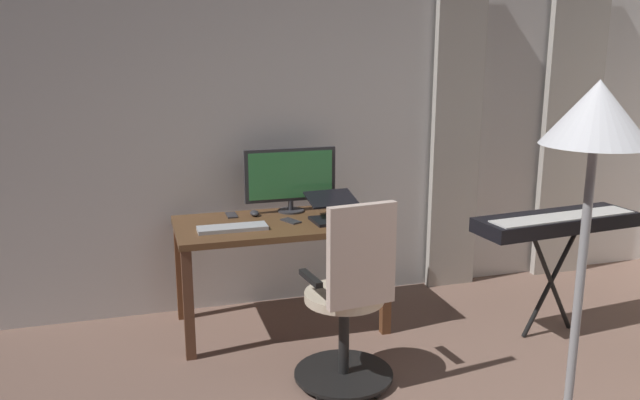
{
  "coord_description": "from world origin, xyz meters",
  "views": [
    {
      "loc": [
        1.8,
        1.32,
        1.86
      ],
      "look_at": [
        0.81,
        -2.04,
        1.01
      ],
      "focal_mm": 36.17,
      "sensor_mm": 36.0,
      "label": 1
    }
  ],
  "objects_px": {
    "laptop": "(335,212)",
    "floor_lamp": "(592,167)",
    "office_chair": "(350,304)",
    "computer_monitor": "(290,177)",
    "desk": "(280,236)",
    "computer_mouse": "(255,213)",
    "cell_phone_face_up": "(231,215)",
    "computer_keyboard": "(232,228)",
    "piano_keyboard": "(556,224)",
    "cell_phone_by_monitor": "(291,221)"
  },
  "relations": [
    {
      "from": "office_chair",
      "to": "floor_lamp",
      "type": "xyz_separation_m",
      "value": [
        -0.3,
        1.41,
        0.99
      ]
    },
    {
      "from": "floor_lamp",
      "to": "laptop",
      "type": "bearing_deg",
      "value": -86.86
    },
    {
      "from": "desk",
      "to": "office_chair",
      "type": "relative_size",
      "value": 1.25
    },
    {
      "from": "desk",
      "to": "piano_keyboard",
      "type": "relative_size",
      "value": 1.2
    },
    {
      "from": "desk",
      "to": "computer_keyboard",
      "type": "distance_m",
      "value": 0.36
    },
    {
      "from": "computer_mouse",
      "to": "floor_lamp",
      "type": "relative_size",
      "value": 0.06
    },
    {
      "from": "office_chair",
      "to": "piano_keyboard",
      "type": "xyz_separation_m",
      "value": [
        -1.48,
        -0.28,
        0.25
      ]
    },
    {
      "from": "computer_monitor",
      "to": "cell_phone_face_up",
      "type": "distance_m",
      "value": 0.48
    },
    {
      "from": "desk",
      "to": "computer_monitor",
      "type": "relative_size",
      "value": 2.12
    },
    {
      "from": "desk",
      "to": "computer_mouse",
      "type": "bearing_deg",
      "value": -55.16
    },
    {
      "from": "desk",
      "to": "floor_lamp",
      "type": "bearing_deg",
      "value": 101.87
    },
    {
      "from": "computer_monitor",
      "to": "cell_phone_face_up",
      "type": "xyz_separation_m",
      "value": [
        0.41,
        0.0,
        -0.24
      ]
    },
    {
      "from": "computer_mouse",
      "to": "floor_lamp",
      "type": "height_order",
      "value": "floor_lamp"
    },
    {
      "from": "piano_keyboard",
      "to": "cell_phone_face_up",
      "type": "bearing_deg",
      "value": -29.04
    },
    {
      "from": "laptop",
      "to": "floor_lamp",
      "type": "distance_m",
      "value": 2.35
    },
    {
      "from": "desk",
      "to": "cell_phone_by_monitor",
      "type": "bearing_deg",
      "value": 157.43
    },
    {
      "from": "computer_monitor",
      "to": "computer_keyboard",
      "type": "distance_m",
      "value": 0.61
    },
    {
      "from": "cell_phone_by_monitor",
      "to": "computer_mouse",
      "type": "bearing_deg",
      "value": -71.21
    },
    {
      "from": "office_chair",
      "to": "computer_monitor",
      "type": "bearing_deg",
      "value": 85.49
    },
    {
      "from": "desk",
      "to": "office_chair",
      "type": "xyz_separation_m",
      "value": [
        -0.18,
        0.89,
        -0.14
      ]
    },
    {
      "from": "computer_keyboard",
      "to": "cell_phone_by_monitor",
      "type": "height_order",
      "value": "computer_keyboard"
    },
    {
      "from": "desk",
      "to": "cell_phone_face_up",
      "type": "distance_m",
      "value": 0.37
    },
    {
      "from": "cell_phone_by_monitor",
      "to": "floor_lamp",
      "type": "bearing_deg",
      "value": 76.43
    },
    {
      "from": "office_chair",
      "to": "computer_mouse",
      "type": "xyz_separation_m",
      "value": [
        0.31,
        -1.07,
        0.26
      ]
    },
    {
      "from": "laptop",
      "to": "cell_phone_face_up",
      "type": "bearing_deg",
      "value": -28.03
    },
    {
      "from": "computer_keyboard",
      "to": "floor_lamp",
      "type": "bearing_deg",
      "value": 110.27
    },
    {
      "from": "desk",
      "to": "computer_keyboard",
      "type": "relative_size",
      "value": 3.11
    },
    {
      "from": "computer_mouse",
      "to": "cell_phone_face_up",
      "type": "bearing_deg",
      "value": -15.61
    },
    {
      "from": "laptop",
      "to": "floor_lamp",
      "type": "bearing_deg",
      "value": 89.21
    },
    {
      "from": "office_chair",
      "to": "cell_phone_by_monitor",
      "type": "distance_m",
      "value": 0.9
    },
    {
      "from": "computer_monitor",
      "to": "desk",
      "type": "bearing_deg",
      "value": 60.04
    },
    {
      "from": "computer_mouse",
      "to": "piano_keyboard",
      "type": "xyz_separation_m",
      "value": [
        -1.79,
        0.8,
        -0.0
      ]
    },
    {
      "from": "computer_keyboard",
      "to": "floor_lamp",
      "type": "height_order",
      "value": "floor_lamp"
    },
    {
      "from": "office_chair",
      "to": "piano_keyboard",
      "type": "bearing_deg",
      "value": 3.56
    },
    {
      "from": "office_chair",
      "to": "computer_monitor",
      "type": "xyz_separation_m",
      "value": [
        0.05,
        -1.12,
        0.49
      ]
    },
    {
      "from": "piano_keyboard",
      "to": "office_chair",
      "type": "bearing_deg",
      "value": 5.0
    },
    {
      "from": "desk",
      "to": "computer_mouse",
      "type": "xyz_separation_m",
      "value": [
        0.13,
        -0.19,
        0.11
      ]
    },
    {
      "from": "computer_monitor",
      "to": "computer_mouse",
      "type": "relative_size",
      "value": 6.32
    },
    {
      "from": "piano_keyboard",
      "to": "computer_mouse",
      "type": "bearing_deg",
      "value": -29.66
    },
    {
      "from": "computer_keyboard",
      "to": "laptop",
      "type": "relative_size",
      "value": 1.22
    },
    {
      "from": "cell_phone_face_up",
      "to": "piano_keyboard",
      "type": "distance_m",
      "value": 2.11
    },
    {
      "from": "cell_phone_face_up",
      "to": "floor_lamp",
      "type": "xyz_separation_m",
      "value": [
        -0.76,
        2.53,
        0.75
      ]
    },
    {
      "from": "computer_monitor",
      "to": "computer_keyboard",
      "type": "xyz_separation_m",
      "value": [
        0.46,
        0.34,
        -0.23
      ]
    },
    {
      "from": "computer_monitor",
      "to": "cell_phone_face_up",
      "type": "bearing_deg",
      "value": 0.15
    },
    {
      "from": "desk",
      "to": "floor_lamp",
      "type": "distance_m",
      "value": 2.5
    },
    {
      "from": "computer_keyboard",
      "to": "cell_phone_face_up",
      "type": "distance_m",
      "value": 0.34
    },
    {
      "from": "desk",
      "to": "laptop",
      "type": "distance_m",
      "value": 0.39
    },
    {
      "from": "computer_monitor",
      "to": "floor_lamp",
      "type": "bearing_deg",
      "value": 97.91
    },
    {
      "from": "piano_keyboard",
      "to": "floor_lamp",
      "type": "bearing_deg",
      "value": 49.54
    },
    {
      "from": "laptop",
      "to": "computer_mouse",
      "type": "distance_m",
      "value": 0.55
    }
  ]
}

